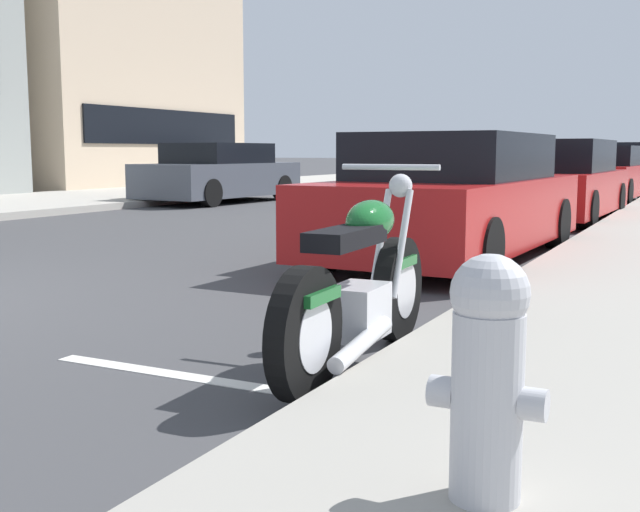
# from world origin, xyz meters

# --- Properties ---
(sidewalk_far_curb) EXTENTS (120.00, 5.00, 0.14)m
(sidewalk_far_curb) POSITION_xyz_m (12.00, 7.23, 0.07)
(sidewalk_far_curb) COLOR #ADA89E
(sidewalk_far_curb) RESTS_ON ground
(parking_stall_stripe) EXTENTS (0.12, 2.20, 0.01)m
(parking_stall_stripe) POSITION_xyz_m (0.00, -4.13, 0.00)
(parking_stall_stripe) COLOR silver
(parking_stall_stripe) RESTS_ON ground
(parked_motorcycle) EXTENTS (2.05, 0.62, 1.13)m
(parked_motorcycle) POSITION_xyz_m (0.63, -4.65, 0.44)
(parked_motorcycle) COLOR black
(parked_motorcycle) RESTS_ON ground
(parked_car_across_street) EXTENTS (4.75, 2.01, 1.40)m
(parked_car_across_street) POSITION_xyz_m (5.27, -3.76, 0.67)
(parked_car_across_street) COLOR #AD1919
(parked_car_across_street) RESTS_ON ground
(parked_car_mid_block) EXTENTS (4.62, 1.91, 1.41)m
(parked_car_mid_block) POSITION_xyz_m (10.86, -3.92, 0.67)
(parked_car_mid_block) COLOR #AD1919
(parked_car_mid_block) RESTS_ON ground
(parked_car_far_down_curb) EXTENTS (4.16, 2.04, 1.34)m
(parked_car_far_down_curb) POSITION_xyz_m (16.54, -3.90, 0.64)
(parked_car_far_down_curb) COLOR #AD1919
(parked_car_far_down_curb) RESTS_ON ground
(parked_car_second_in_row) EXTENTS (4.25, 1.84, 1.47)m
(parked_car_second_in_row) POSITION_xyz_m (21.75, -3.80, 0.70)
(parked_car_second_in_row) COLOR silver
(parked_car_second_in_row) RESTS_ON ground
(parked_car_behind_motorcycle) EXTENTS (4.14, 1.96, 1.39)m
(parked_car_behind_motorcycle) POSITION_xyz_m (27.37, -3.84, 0.67)
(parked_car_behind_motorcycle) COLOR gray
(parked_car_behind_motorcycle) RESTS_ON ground
(crossing_truck) EXTENTS (2.14, 5.22, 1.91)m
(crossing_truck) POSITION_xyz_m (26.02, 2.09, 1.00)
(crossing_truck) COLOR #141947
(crossing_truck) RESTS_ON ground
(car_opposite_curb) EXTENTS (4.48, 2.11, 1.40)m
(car_opposite_curb) POSITION_xyz_m (12.37, 4.19, 0.67)
(car_opposite_curb) COLOR #4C515B
(car_opposite_curb) RESTS_ON ground
(fire_hydrant) EXTENTS (0.24, 0.36, 0.77)m
(fire_hydrant) POSITION_xyz_m (-1.06, -5.81, 0.55)
(fire_hydrant) COLOR #B7B7BC
(fire_hydrant) RESTS_ON sidewalk_near_curb
(townhouse_behind_pole) EXTENTS (9.21, 11.58, 9.03)m
(townhouse_behind_pole) POSITION_xyz_m (17.42, 15.29, 4.52)
(townhouse_behind_pole) COLOR beige
(townhouse_behind_pole) RESTS_ON ground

